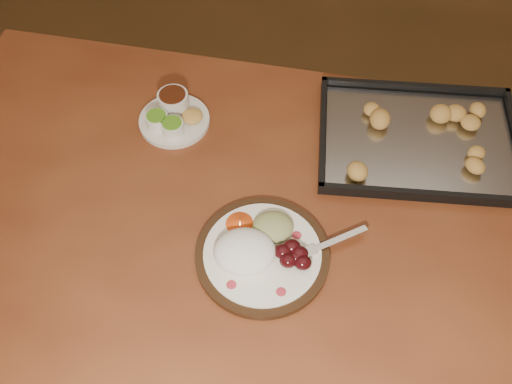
{
  "coord_description": "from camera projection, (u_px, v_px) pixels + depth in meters",
  "views": [
    {
      "loc": [
        -0.06,
        -0.94,
        1.76
      ],
      "look_at": [
        -0.06,
        -0.24,
        0.77
      ],
      "focal_mm": 40.0,
      "sensor_mm": 36.0,
      "label": 1
    }
  ],
  "objects": [
    {
      "name": "ground",
      "position": [
        274.0,
        263.0,
        1.98
      ],
      "size": [
        4.0,
        4.0,
        0.0
      ],
      "primitive_type": "plane",
      "color": "brown",
      "rests_on": "ground"
    },
    {
      "name": "dinner_plate",
      "position": [
        260.0,
        251.0,
        1.13
      ],
      "size": [
        0.35,
        0.27,
        0.06
      ],
      "rotation": [
        0.0,
        0.0,
        0.01
      ],
      "color": "black",
      "rests_on": "dining_table"
    },
    {
      "name": "baking_tray",
      "position": [
        419.0,
        139.0,
        1.3
      ],
      "size": [
        0.48,
        0.37,
        0.05
      ],
      "rotation": [
        0.0,
        0.0,
        -0.08
      ],
      "color": "black",
      "rests_on": "dining_table"
    },
    {
      "name": "dining_table",
      "position": [
        242.0,
        233.0,
        1.29
      ],
      "size": [
        1.64,
        1.17,
        0.75
      ],
      "rotation": [
        0.0,
        0.0,
        -0.19
      ],
      "color": "brown",
      "rests_on": "ground"
    },
    {
      "name": "condiment_saucer",
      "position": [
        173.0,
        115.0,
        1.33
      ],
      "size": [
        0.17,
        0.17,
        0.06
      ],
      "rotation": [
        0.0,
        0.0,
        -0.2
      ],
      "color": "silver",
      "rests_on": "dining_table"
    }
  ]
}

